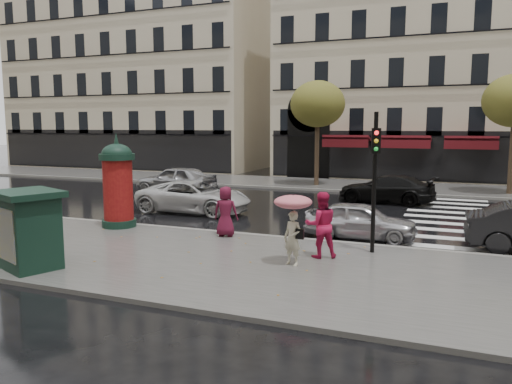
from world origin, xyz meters
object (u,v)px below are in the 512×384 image
at_px(traffic_light, 375,168).
at_px(car_silver, 360,220).
at_px(woman_red, 321,225).
at_px(newsstand, 29,229).
at_px(morris_column, 118,182).
at_px(car_white, 194,197).
at_px(car_black, 386,189).
at_px(woman_umbrella, 293,218).
at_px(man_burgundy, 226,211).
at_px(car_far_silver, 176,180).

bearing_deg(traffic_light, car_silver, 108.87).
distance_m(woman_red, newsstand, 7.86).
distance_m(morris_column, car_white, 4.52).
xyz_separation_m(newsstand, car_black, (7.09, 15.86, -0.49)).
height_order(woman_red, car_white, woman_red).
relative_size(woman_red, newsstand, 0.89).
bearing_deg(woman_umbrella, car_silver, 76.70).
relative_size(car_silver, car_white, 0.73).
height_order(woman_umbrella, newsstand, newsstand).
height_order(woman_red, traffic_light, traffic_light).
bearing_deg(man_burgundy, car_white, -58.75).
relative_size(traffic_light, car_silver, 1.10).
bearing_deg(traffic_light, man_burgundy, 175.07).
bearing_deg(morris_column, car_black, 51.36).
distance_m(newsstand, car_silver, 10.30).
xyz_separation_m(woman_umbrella, woman_red, (0.50, 1.07, -0.35)).
bearing_deg(car_silver, newsstand, 133.72).
relative_size(car_white, car_black, 1.07).
height_order(woman_red, car_far_silver, woman_red).
bearing_deg(woman_red, morris_column, -37.23).
bearing_deg(car_white, car_far_silver, 37.45).
bearing_deg(morris_column, car_far_silver, 108.55).
distance_m(car_black, car_far_silver, 11.54).
distance_m(newsstand, car_far_silver, 15.34).
bearing_deg(morris_column, man_burgundy, -0.00).
height_order(traffic_light, car_far_silver, traffic_light).
bearing_deg(morris_column, woman_red, -10.39).
relative_size(man_burgundy, newsstand, 0.80).
xyz_separation_m(morris_column, traffic_light, (9.38, -0.43, 0.84)).
distance_m(man_burgundy, car_far_silver, 11.95).
relative_size(car_black, car_far_silver, 1.00).
bearing_deg(newsstand, woman_red, 29.89).
height_order(morris_column, car_white, morris_column).
bearing_deg(woman_red, car_far_silver, -70.72).
xyz_separation_m(traffic_light, car_black, (-1.02, 10.89, -1.93)).
xyz_separation_m(traffic_light, newsstand, (-8.11, -4.97, -1.44)).
distance_m(man_burgundy, traffic_light, 5.27).
distance_m(woman_red, traffic_light, 2.28).
relative_size(car_silver, car_far_silver, 0.79).
distance_m(man_burgundy, car_white, 5.63).
relative_size(morris_column, traffic_light, 0.84).
height_order(woman_red, car_silver, woman_red).
xyz_separation_m(woman_umbrella, car_black, (0.77, 13.01, -0.72)).
xyz_separation_m(woman_umbrella, morris_column, (-7.59, 2.55, 0.37)).
distance_m(woman_umbrella, car_black, 13.05).
relative_size(newsstand, car_black, 0.44).
distance_m(woman_umbrella, traffic_light, 3.03).
bearing_deg(car_silver, traffic_light, -161.83).
xyz_separation_m(newsstand, car_silver, (7.35, 7.20, -0.54)).
bearing_deg(traffic_light, car_black, 95.37).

